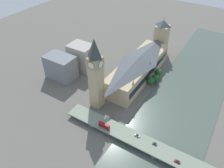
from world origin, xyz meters
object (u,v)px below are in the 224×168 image
at_px(parliament_hall, 138,67).
at_px(car_northbound_lead, 155,144).
at_px(road_bridge, 157,149).
at_px(car_southbound_mid, 177,161).
at_px(car_northbound_tail, 137,136).
at_px(double_decker_bus_lead, 104,125).
at_px(clock_tower, 96,73).
at_px(victoria_tower, 161,38).

relative_size(parliament_hall, car_northbound_lead, 27.03).
bearing_deg(road_bridge, car_southbound_mid, 170.42).
bearing_deg(car_northbound_tail, parliament_hall, -64.03).
distance_m(double_decker_bus_lead, car_northbound_lead, 43.06).
bearing_deg(car_southbound_mid, clock_tower, -15.16).
distance_m(road_bridge, car_northbound_tail, 18.47).
height_order(parliament_hall, car_northbound_tail, parliament_hall).
xyz_separation_m(clock_tower, car_southbound_mid, (-86.50, 23.43, -31.50)).
xyz_separation_m(road_bridge, car_northbound_lead, (3.03, -2.87, 1.56)).
relative_size(clock_tower, victoria_tower, 1.42).
relative_size(victoria_tower, car_southbound_mid, 11.39).
height_order(double_decker_bus_lead, car_southbound_mid, double_decker_bus_lead).
distance_m(parliament_hall, car_northbound_lead, 95.13).
bearing_deg(victoria_tower, car_northbound_lead, 110.70).
height_order(parliament_hall, road_bridge, parliament_hall).
height_order(parliament_hall, clock_tower, clock_tower).
distance_m(clock_tower, car_southbound_mid, 94.99).
distance_m(car_northbound_lead, car_northbound_tail, 15.17).
xyz_separation_m(car_northbound_tail, car_southbound_mid, (-35.12, 5.59, 0.01)).
distance_m(victoria_tower, car_southbound_mid, 165.34).
relative_size(parliament_hall, car_southbound_mid, 23.77).
height_order(parliament_hall, car_northbound_lead, parliament_hall).
bearing_deg(parliament_hall, car_northbound_tail, 115.97).
relative_size(parliament_hall, double_decker_bus_lead, 10.27).
distance_m(parliament_hall, road_bridge, 99.34).
distance_m(victoria_tower, car_northbound_lead, 152.16).
bearing_deg(parliament_hall, road_bridge, 124.78).
height_order(clock_tower, car_northbound_tail, clock_tower).
distance_m(clock_tower, road_bridge, 79.73).
relative_size(car_northbound_tail, car_southbound_mid, 1.01).
distance_m(road_bridge, car_northbound_lead, 4.46).
bearing_deg(parliament_hall, victoria_tower, -89.95).
height_order(parliament_hall, car_southbound_mid, parliament_hall).
bearing_deg(clock_tower, double_decker_bus_lead, 134.71).
distance_m(parliament_hall, car_southbound_mid, 111.85).
bearing_deg(car_southbound_mid, car_northbound_lead, -16.01).
relative_size(double_decker_bus_lead, car_northbound_tail, 2.29).
relative_size(parliament_hall, clock_tower, 1.47).
bearing_deg(car_northbound_lead, parliament_hall, -55.73).
height_order(car_northbound_lead, car_southbound_mid, car_northbound_lead).
xyz_separation_m(victoria_tower, car_northbound_tail, (-38.27, 141.57, -17.11)).
distance_m(victoria_tower, road_bridge, 156.08).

